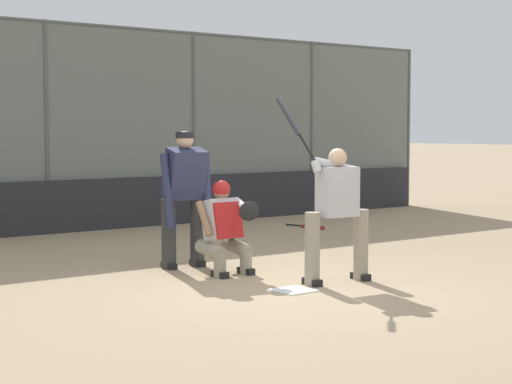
{
  "coord_description": "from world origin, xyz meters",
  "views": [
    {
      "loc": [
        6.09,
        7.35,
        1.82
      ],
      "look_at": [
        -0.22,
        -1.0,
        1.05
      ],
      "focal_mm": 60.0,
      "sensor_mm": 36.0,
      "label": 1
    }
  ],
  "objects": [
    {
      "name": "home_plate_marker",
      "position": [
        0.0,
        0.0,
        0.01
      ],
      "size": [
        0.43,
        0.43,
        0.01
      ],
      "primitive_type": "cube",
      "color": "white",
      "rests_on": "ground_plane"
    },
    {
      "name": "backstop_fence",
      "position": [
        0.0,
        -6.78,
        1.95
      ],
      "size": [
        18.38,
        0.08,
        3.71
      ],
      "color": "#515651",
      "rests_on": "ground_plane"
    },
    {
      "name": "padding_wall",
      "position": [
        0.0,
        -6.68,
        0.46
      ],
      "size": [
        17.93,
        0.18,
        0.92
      ],
      "primitive_type": "cube",
      "color": "#28282D",
      "rests_on": "ground_plane"
    },
    {
      "name": "catcher_behind_plate",
      "position": [
        -0.02,
        -1.37,
        0.61
      ],
      "size": [
        0.62,
        0.72,
        1.18
      ],
      "rotation": [
        0.0,
        0.0,
        0.02
      ],
      "color": "gray",
      "rests_on": "ground_plane"
    },
    {
      "name": "spare_bat_near_backstop",
      "position": [
        -4.12,
        -4.51,
        0.03
      ],
      "size": [
        0.22,
        0.88,
        0.07
      ],
      "rotation": [
        0.0,
        0.0,
        1.76
      ],
      "color": "black",
      "rests_on": "ground_plane"
    },
    {
      "name": "batter_at_plate",
      "position": [
        -0.73,
        -0.1,
        0.87
      ],
      "size": [
        0.99,
        0.72,
        2.2
      ],
      "rotation": [
        0.0,
        0.0,
        -0.1
      ],
      "color": "gray",
      "rests_on": "ground_plane"
    },
    {
      "name": "umpire_home",
      "position": [
        0.12,
        -2.1,
        0.97
      ],
      "size": [
        0.73,
        0.48,
        1.8
      ],
      "rotation": [
        0.0,
        0.0,
        -0.09
      ],
      "color": "#333333",
      "rests_on": "ground_plane"
    },
    {
      "name": "ground_plane",
      "position": [
        0.0,
        0.0,
        0.0
      ],
      "size": [
        160.0,
        160.0,
        0.0
      ],
      "primitive_type": "plane",
      "color": "tan"
    }
  ]
}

